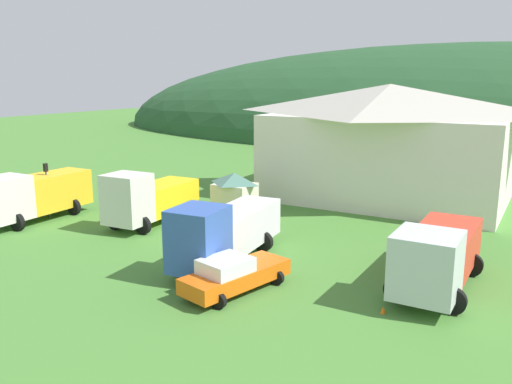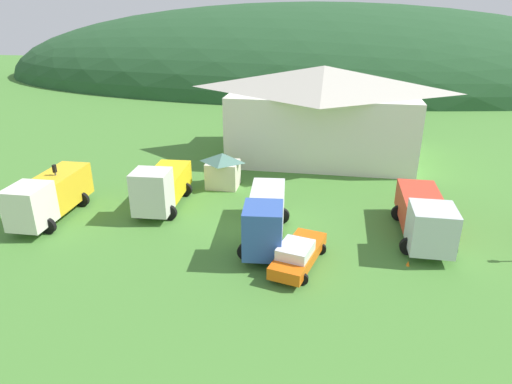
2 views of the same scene
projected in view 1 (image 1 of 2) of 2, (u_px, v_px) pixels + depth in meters
ground_plane at (220, 253)px, 28.26m from camera, size 200.00×200.00×0.00m
forested_hill_backdrop at (453, 135)px, 86.48m from camera, size 129.13×60.00×29.28m
depot_building at (388, 141)px, 39.87m from camera, size 18.39×12.17×8.77m
play_shed_cream at (235, 193)px, 35.91m from camera, size 2.76×2.37×2.90m
heavy_rig_striped at (34, 194)px, 34.22m from camera, size 3.16×7.45×3.27m
flatbed_truck_yellow at (148, 198)px, 33.38m from camera, size 3.51×7.24×3.58m
box_truck_blue at (224, 231)px, 26.17m from camera, size 3.47×8.56×3.48m
tow_truck_silver at (437, 254)px, 22.99m from camera, size 3.33×7.94×3.17m
service_pickup_orange at (234, 274)px, 22.92m from camera, size 3.11×5.49×1.66m
traffic_light_west at (47, 184)px, 34.90m from camera, size 0.20×0.32×3.69m
traffic_cone_near_pickup at (383, 312)px, 21.06m from camera, size 0.36×0.36×0.48m
traffic_cone_mid_row at (382, 314)px, 20.96m from camera, size 0.36×0.36×0.60m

